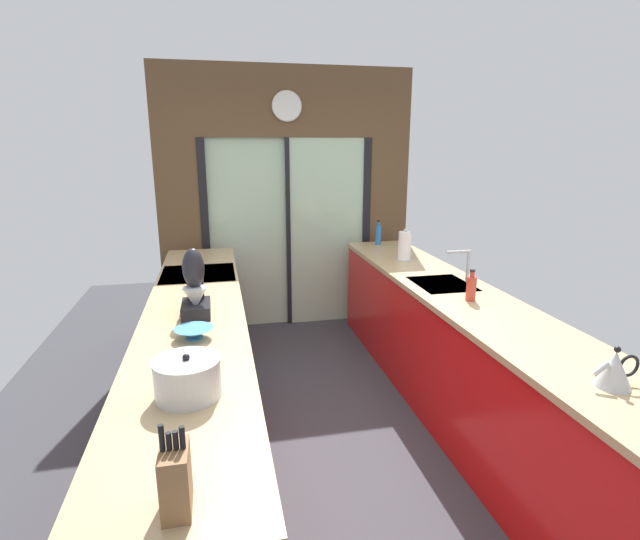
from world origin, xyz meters
TOP-DOWN VIEW (x-y plane):
  - ground_plane at (0.00, 0.60)m, footprint 5.04×7.60m
  - back_wall_unit at (0.00, 2.40)m, footprint 2.64×0.12m
  - left_counter_run at (-0.91, 0.13)m, footprint 0.62×3.80m
  - right_counter_run at (0.91, 0.30)m, footprint 0.62×3.80m
  - sink_faucet at (1.06, 0.55)m, footprint 0.19×0.02m
  - oven_range at (-0.91, 1.25)m, footprint 0.60×0.60m
  - mixing_bowl at (-0.89, -0.15)m, footprint 0.21×0.21m
  - knife_block at (-0.89, -1.43)m, footprint 0.08×0.14m
  - stand_mixer at (-0.89, 0.23)m, footprint 0.17×0.27m
  - stock_pot at (-0.89, -0.78)m, footprint 0.28×0.28m
  - kettle at (0.89, -1.07)m, footprint 0.23×0.15m
  - soap_bottle_near at (0.89, 0.14)m, footprint 0.07×0.07m
  - soap_bottle_far at (0.89, 2.04)m, footprint 0.05×0.05m
  - paper_towel_roll at (0.89, 1.32)m, footprint 0.13×0.13m

SIDE VIEW (x-z plane):
  - ground_plane at x=0.00m, z-range -0.02..0.00m
  - oven_range at x=-0.91m, z-range 0.00..0.92m
  - right_counter_run at x=0.91m, z-range 0.00..0.92m
  - left_counter_run at x=-0.91m, z-range 0.01..0.93m
  - mixing_bowl at x=-0.89m, z-range 0.92..0.98m
  - kettle at x=0.89m, z-range 0.91..1.09m
  - stock_pot at x=-0.89m, z-range 0.91..1.10m
  - soap_bottle_near at x=0.89m, z-range 0.90..1.12m
  - knife_block at x=-0.89m, z-range 0.88..1.16m
  - soap_bottle_far at x=0.89m, z-range 0.90..1.15m
  - paper_towel_roll at x=0.89m, z-range 0.90..1.19m
  - stand_mixer at x=-0.89m, z-range 0.87..1.29m
  - sink_faucet at x=1.06m, z-range 0.96..1.21m
  - back_wall_unit at x=0.00m, z-range 0.18..2.88m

